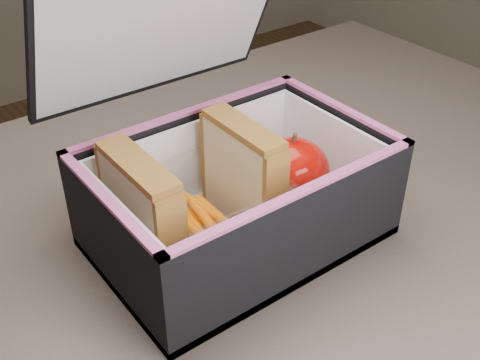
# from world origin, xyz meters

# --- Properties ---
(kitchen_table) EXTENTS (1.20, 0.80, 0.75)m
(kitchen_table) POSITION_xyz_m (0.00, 0.00, 0.66)
(kitchen_table) COLOR brown
(kitchen_table) RESTS_ON ground
(lunch_bag) EXTENTS (0.29, 0.27, 0.28)m
(lunch_bag) POSITION_xyz_m (0.02, 0.00, 0.81)
(lunch_bag) COLOR black
(lunch_bag) RESTS_ON kitchen_table
(plastic_tub) EXTENTS (0.16, 0.12, 0.07)m
(plastic_tub) POSITION_xyz_m (-0.03, 0.01, 0.80)
(plastic_tub) COLOR white
(plastic_tub) RESTS_ON lunch_bag
(sandwich_left) EXTENTS (0.03, 0.10, 0.12)m
(sandwich_left) POSITION_xyz_m (-0.09, 0.01, 0.82)
(sandwich_left) COLOR beige
(sandwich_left) RESTS_ON plastic_tub
(sandwich_right) EXTENTS (0.03, 0.10, 0.11)m
(sandwich_right) POSITION_xyz_m (0.03, 0.01, 0.82)
(sandwich_right) COLOR beige
(sandwich_right) RESTS_ON plastic_tub
(carrot_sticks) EXTENTS (0.04, 0.13, 0.03)m
(carrot_sticks) POSITION_xyz_m (-0.02, 0.01, 0.78)
(carrot_sticks) COLOR orange
(carrot_sticks) RESTS_ON plastic_tub
(paper_napkin) EXTENTS (0.10, 0.10, 0.01)m
(paper_napkin) POSITION_xyz_m (0.09, -0.00, 0.77)
(paper_napkin) COLOR white
(paper_napkin) RESTS_ON lunch_bag
(red_apple) EXTENTS (0.10, 0.10, 0.08)m
(red_apple) POSITION_xyz_m (0.09, -0.00, 0.81)
(red_apple) COLOR #8A0803
(red_apple) RESTS_ON paper_napkin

